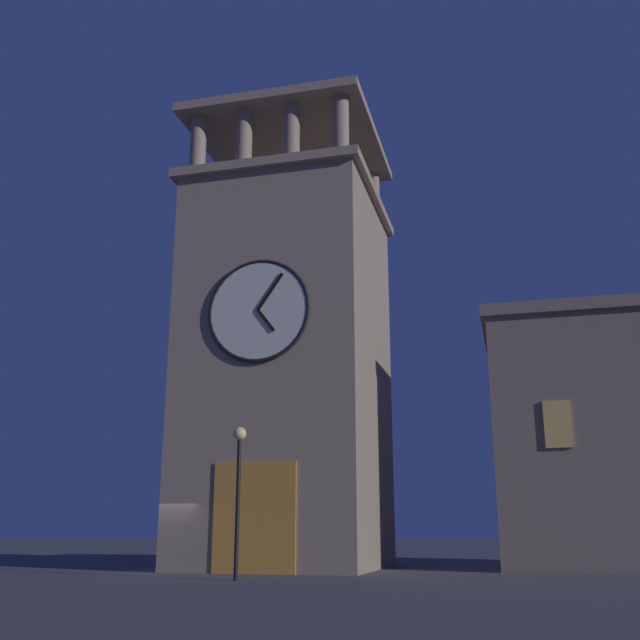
{
  "coord_description": "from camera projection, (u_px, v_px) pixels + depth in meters",
  "views": [
    {
      "loc": [
        -12.97,
        27.45,
        1.55
      ],
      "look_at": [
        -4.93,
        -3.63,
        10.6
      ],
      "focal_mm": 41.84,
      "sensor_mm": 36.0,
      "label": 1
    }
  ],
  "objects": [
    {
      "name": "ground_plane",
      "position": [
        171.0,
        572.0,
        28.28
      ],
      "size": [
        200.0,
        200.0,
        0.0
      ],
      "primitive_type": "plane",
      "color": "#4C4C51"
    },
    {
      "name": "clocktower",
      "position": [
        290.0,
        363.0,
        33.14
      ],
      "size": [
        8.3,
        9.16,
        22.51
      ],
      "color": "gray",
      "rests_on": "ground_plane"
    },
    {
      "name": "street_lamp",
      "position": [
        239.0,
        471.0,
        24.34
      ],
      "size": [
        0.44,
        0.44,
        4.83
      ],
      "color": "black",
      "rests_on": "ground_plane"
    }
  ]
}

